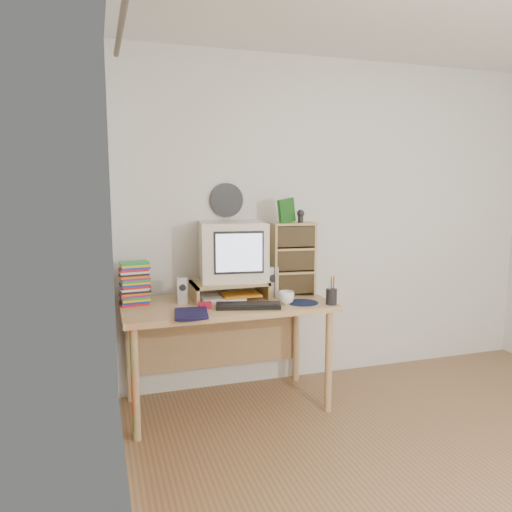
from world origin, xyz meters
TOP-DOWN VIEW (x-y plane):
  - floor at (0.00, 0.00)m, footprint 3.50×3.50m
  - back_wall at (0.00, 1.75)m, footprint 3.50×0.00m
  - left_wall at (-1.75, 0.00)m, footprint 0.00×3.50m
  - curtain at (-1.71, 0.48)m, footprint 0.00×2.20m
  - wall_disc at (-0.93, 1.73)m, footprint 0.25×0.02m
  - desk at (-1.03, 1.44)m, footprint 1.40×0.70m
  - monitor_riser at (-0.98, 1.48)m, footprint 0.52×0.30m
  - crt_monitor at (-0.94, 1.53)m, footprint 0.49×0.49m
  - speaker_left at (-1.32, 1.44)m, footprint 0.07×0.07m
  - speaker_right at (-0.69, 1.43)m, footprint 0.09×0.09m
  - keyboard at (-0.93, 1.18)m, footprint 0.44×0.24m
  - dvd_stack at (-1.62, 1.50)m, footprint 0.19×0.15m
  - cd_rack at (-0.51, 1.46)m, footprint 0.33×0.20m
  - mug at (-0.66, 1.20)m, footprint 0.14×0.14m
  - diary at (-1.42, 1.11)m, footprint 0.27×0.22m
  - mousepad at (-0.54, 1.20)m, footprint 0.26×0.26m
  - pen_cup at (-0.38, 1.10)m, footprint 0.09×0.09m
  - papers at (-0.99, 1.45)m, footprint 0.31×0.23m
  - red_box at (-1.20, 1.25)m, footprint 0.09×0.06m
  - game_box at (-0.56, 1.46)m, footprint 0.13×0.07m
  - webcam at (-0.46, 1.46)m, footprint 0.06×0.06m

SIDE VIEW (x-z plane):
  - floor at x=0.00m, z-range 0.00..0.00m
  - desk at x=-1.03m, z-range 0.24..0.99m
  - mousepad at x=-0.54m, z-range 0.75..0.75m
  - keyboard at x=-0.93m, z-range 0.75..0.78m
  - papers at x=-0.99m, z-range 0.75..0.79m
  - red_box at x=-1.20m, z-range 0.75..0.79m
  - diary at x=-1.42m, z-range 0.75..0.80m
  - mug at x=-0.66m, z-range 0.75..0.84m
  - pen_cup at x=-0.38m, z-range 0.75..0.90m
  - speaker_left at x=-1.32m, z-range 0.75..0.93m
  - monitor_riser at x=-0.98m, z-range 0.78..0.90m
  - speaker_right at x=-0.69m, z-range 0.75..0.97m
  - dvd_stack at x=-1.62m, z-range 0.75..1.01m
  - cd_rack at x=-0.51m, z-range 0.75..1.27m
  - crt_monitor at x=-0.94m, z-range 0.87..1.28m
  - curtain at x=-1.71m, z-range 0.05..2.25m
  - back_wall at x=0.00m, z-range -0.50..3.00m
  - left_wall at x=-1.75m, z-range -0.50..3.00m
  - webcam at x=-0.46m, z-range 1.27..1.37m
  - game_box at x=-0.56m, z-range 1.27..1.44m
  - wall_disc at x=-0.93m, z-range 1.30..1.55m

